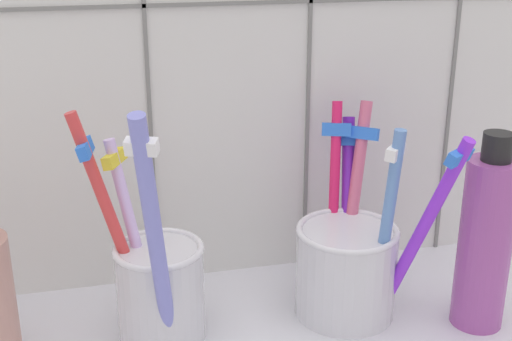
% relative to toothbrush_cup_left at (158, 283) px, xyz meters
% --- Properties ---
extents(tile_wall_back, '(0.64, 0.02, 0.45)m').
position_rel_toothbrush_cup_left_xyz_m(tile_wall_back, '(0.07, 0.10, 0.16)').
color(tile_wall_back, silver).
rests_on(tile_wall_back, ground).
extents(toothbrush_cup_left, '(0.09, 0.10, 0.19)m').
position_rel_toothbrush_cup_left_xyz_m(toothbrush_cup_left, '(0.00, 0.00, 0.00)').
color(toothbrush_cup_left, silver).
rests_on(toothbrush_cup_left, counter_slab).
extents(toothbrush_cup_right, '(0.10, 0.13, 0.16)m').
position_rel_toothbrush_cup_left_xyz_m(toothbrush_cup_right, '(0.14, 0.00, -0.00)').
color(toothbrush_cup_right, silver).
rests_on(toothbrush_cup_right, counter_slab).
extents(soap_bottle, '(0.04, 0.04, 0.15)m').
position_rel_toothbrush_cup_left_xyz_m(soap_bottle, '(0.23, -0.03, 0.02)').
color(soap_bottle, '#A04C9C').
rests_on(soap_bottle, counter_slab).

